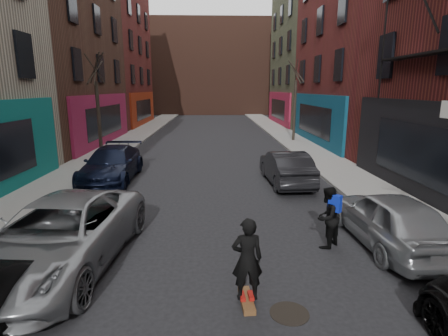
{
  "coord_description": "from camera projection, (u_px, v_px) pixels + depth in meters",
  "views": [
    {
      "loc": [
        0.19,
        -1.83,
        3.9
      ],
      "look_at": [
        0.5,
        8.23,
        1.6
      ],
      "focal_mm": 28.0,
      "sensor_mm": 36.0,
      "label": 1
    }
  ],
  "objects": [
    {
      "name": "sidewalk_right",
      "position": [
        279.0,
        131.0,
        32.06
      ],
      "size": [
        2.5,
        84.0,
        0.13
      ],
      "primitive_type": "cube",
      "color": "gray",
      "rests_on": "ground"
    },
    {
      "name": "pedestrian",
      "position": [
        327.0,
        217.0,
        8.64
      ],
      "size": [
        0.95,
        0.95,
        1.56
      ],
      "rotation": [
        0.0,
        0.0,
        3.89
      ],
      "color": "black",
      "rests_on": "ground"
    },
    {
      "name": "parked_right_far",
      "position": [
        390.0,
        219.0,
        8.74
      ],
      "size": [
        1.84,
        4.22,
        1.41
      ],
      "primitive_type": "imported",
      "rotation": [
        0.0,
        0.0,
        3.18
      ],
      "color": "gray",
      "rests_on": "ground"
    },
    {
      "name": "skateboarder",
      "position": [
        247.0,
        259.0,
        6.31
      ],
      "size": [
        0.6,
        0.41,
        1.57
      ],
      "primitive_type": "imported",
      "rotation": [
        0.0,
        0.0,
        3.21
      ],
      "color": "black",
      "rests_on": "skateboard"
    },
    {
      "name": "parked_left_far",
      "position": [
        60.0,
        235.0,
        7.69
      ],
      "size": [
        2.96,
        5.62,
        1.51
      ],
      "primitive_type": "imported",
      "rotation": [
        0.0,
        0.0,
        -0.09
      ],
      "color": "gray",
      "rests_on": "ground"
    },
    {
      "name": "tree_right_far",
      "position": [
        295.0,
        94.0,
        25.44
      ],
      "size": [
        2.0,
        2.0,
        6.8
      ],
      "primitive_type": null,
      "color": "black",
      "rests_on": "sidewalk_right"
    },
    {
      "name": "parked_left_end",
      "position": [
        112.0,
        164.0,
        15.02
      ],
      "size": [
        2.05,
        4.95,
        1.43
      ],
      "primitive_type": "imported",
      "rotation": [
        0.0,
        0.0,
        0.01
      ],
      "color": "black",
      "rests_on": "ground"
    },
    {
      "name": "building_far",
      "position": [
        212.0,
        69.0,
        55.66
      ],
      "size": [
        40.0,
        10.0,
        14.0
      ],
      "primitive_type": "cube",
      "color": "#47281E",
      "rests_on": "ground"
    },
    {
      "name": "sidewalk_left",
      "position": [
        142.0,
        132.0,
        31.68
      ],
      "size": [
        2.5,
        84.0,
        0.13
      ],
      "primitive_type": "cube",
      "color": "gray",
      "rests_on": "ground"
    },
    {
      "name": "manhole",
      "position": [
        289.0,
        313.0,
        6.19
      ],
      "size": [
        0.87,
        0.87,
        0.01
      ],
      "primitive_type": "cylinder",
      "rotation": [
        0.0,
        0.0,
        -0.29
      ],
      "color": "black",
      "rests_on": "ground"
    },
    {
      "name": "tree_left_far",
      "position": [
        97.0,
        98.0,
        19.25
      ],
      "size": [
        2.0,
        2.0,
        6.5
      ],
      "primitive_type": null,
      "color": "black",
      "rests_on": "sidewalk_left"
    },
    {
      "name": "parked_right_end",
      "position": [
        286.0,
        167.0,
        14.51
      ],
      "size": [
        1.67,
        4.29,
        1.39
      ],
      "primitive_type": "imported",
      "rotation": [
        0.0,
        0.0,
        3.19
      ],
      "color": "black",
      "rests_on": "ground"
    },
    {
      "name": "skateboard",
      "position": [
        246.0,
        300.0,
        6.49
      ],
      "size": [
        0.27,
        0.81,
        0.1
      ],
      "primitive_type": "cube",
      "rotation": [
        0.0,
        0.0,
        0.07
      ],
      "color": "brown",
      "rests_on": "ground"
    }
  ]
}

